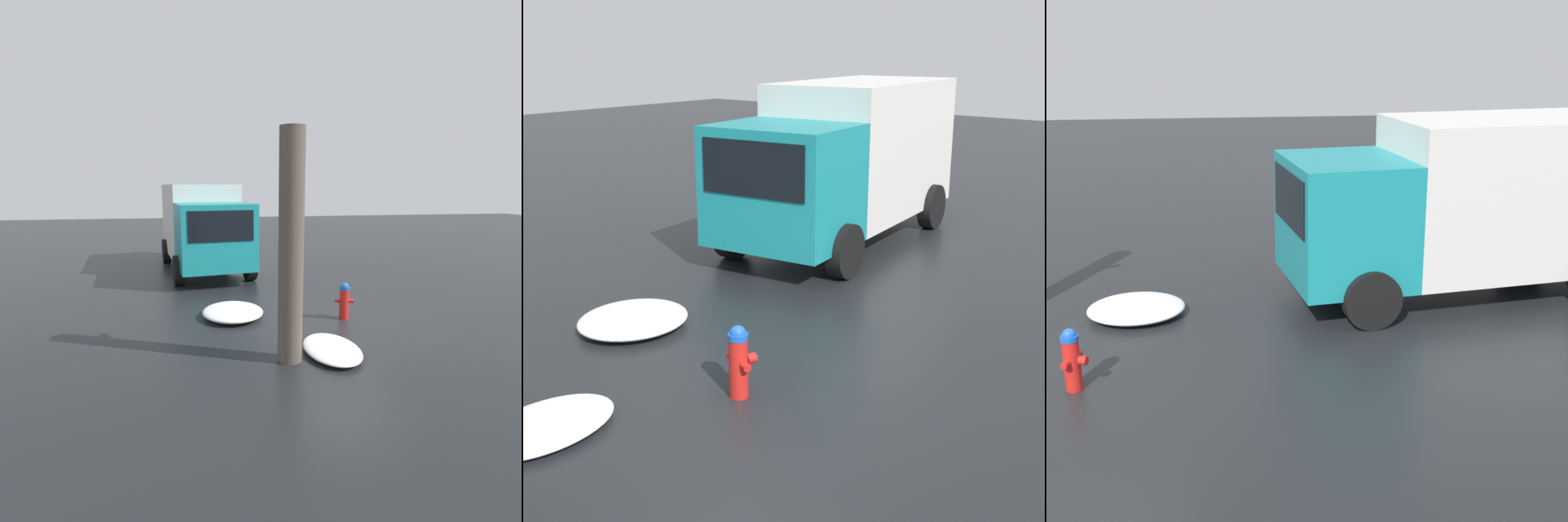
% 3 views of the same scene
% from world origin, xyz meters
% --- Properties ---
extents(ground_plane, '(60.00, 60.00, 0.00)m').
position_xyz_m(ground_plane, '(0.00, 0.00, 0.00)').
color(ground_plane, black).
extents(fire_hydrant, '(0.32, 0.42, 0.82)m').
position_xyz_m(fire_hydrant, '(0.00, -0.00, 0.42)').
color(fire_hydrant, red).
rests_on(fire_hydrant, ground_plane).
extents(delivery_truck, '(6.14, 3.11, 2.97)m').
position_xyz_m(delivery_truck, '(6.04, 2.87, 1.60)').
color(delivery_truck, teal).
rests_on(delivery_truck, ground_plane).
extents(snow_pile_by_hydrant, '(1.50, 0.97, 0.18)m').
position_xyz_m(snow_pile_by_hydrant, '(-1.79, 0.93, 0.09)').
color(snow_pile_by_hydrant, white).
rests_on(snow_pile_by_hydrant, ground_plane).
extents(snow_pile_curbside, '(1.52, 1.36, 0.25)m').
position_xyz_m(snow_pile_curbside, '(0.54, 2.43, 0.13)').
color(snow_pile_curbside, white).
rests_on(snow_pile_curbside, ground_plane).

